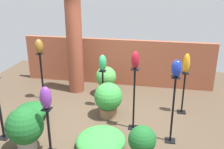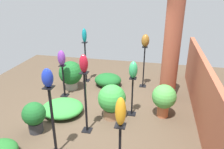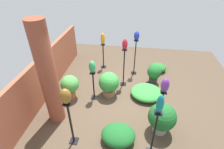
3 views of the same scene
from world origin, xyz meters
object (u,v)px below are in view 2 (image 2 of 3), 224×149
Objects in this scene: pedestal_teal at (86,64)px; pedestal_bronze at (144,69)px; art_vase_bronze at (145,41)px; brick_pillar at (171,50)px; pedestal_cobalt at (53,125)px; art_vase_cobalt at (47,78)px; potted_plant_walkway_edge at (34,116)px; art_vase_jade at (133,70)px; potted_plant_front_left at (71,74)px; art_vase_teal at (84,35)px; art_vase_ruby at (84,64)px; art_vase_amber at (121,112)px; pedestal_ruby at (86,105)px; potted_plant_mid_right at (164,98)px; art_vase_violet at (62,58)px; pedestal_jade at (132,98)px; pedestal_violet at (64,82)px; potted_plant_near_pillar at (112,100)px.

pedestal_teal is 1.84m from pedestal_bronze.
brick_pillar is at bearing 45.78° from art_vase_bronze.
pedestal_cobalt is 3.62m from art_vase_bronze.
potted_plant_walkway_edge is at bearing -125.91° from art_vase_cobalt.
brick_pillar reaches higher than potted_plant_walkway_edge.
potted_plant_walkway_edge is at bearing -36.33° from art_vase_bronze.
art_vase_jade is 0.46× the size of potted_plant_front_left.
art_vase_ruby is at bearing 18.79° from art_vase_teal.
brick_pillar reaches higher than art_vase_amber.
pedestal_ruby is 1.69× the size of potted_plant_mid_right.
potted_plant_mid_right is (-0.93, 1.58, -1.05)m from art_vase_ruby.
pedestal_ruby is 1.87m from art_vase_violet.
pedestal_bronze is 1.66m from pedestal_jade.
art_vase_jade is at bearing -4.52° from pedestal_bronze.
art_vase_teal is at bearing 166.48° from pedestal_violet.
brick_pillar is 2.59m from pedestal_ruby.
pedestal_bronze is 3.50× the size of art_vase_ruby.
art_vase_teal is at bearing -134.33° from art_vase_jade.
art_vase_jade is 2.31m from potted_plant_front_left.
art_vase_amber is 1.27× the size of art_vase_ruby.
art_vase_violet reaches higher than pedestal_bronze.
potted_plant_mid_right is at bearing 114.46° from potted_plant_walkway_edge.
art_vase_bronze is (-3.27, 1.32, -0.09)m from art_vase_cobalt.
pedestal_cobalt is 3.45m from art_vase_teal.
pedestal_cobalt is 2.32m from pedestal_violet.
art_vase_violet reaches higher than pedestal_jade.
potted_plant_walkway_edge is 2.14m from potted_plant_front_left.
pedestal_cobalt is 2.08m from art_vase_jade.
art_vase_bronze is (-3.56, 0.07, 0.20)m from art_vase_amber.
potted_plant_near_pillar is at bearing 63.26° from art_vase_violet.
art_vase_violet is at bearing -141.19° from pedestal_ruby.
pedestal_violet is 1.67m from potted_plant_walkway_edge.
art_vase_violet is 1.84m from art_vase_ruby.
art_vase_bronze reaches higher than pedestal_jade.
art_vase_ruby reaches higher than pedestal_cobalt.
pedestal_teal is at bearing -171.09° from art_vase_cobalt.
brick_pillar is 7.55× the size of art_vase_bronze.
art_vase_cobalt is at bearing -21.98° from art_vase_bronze.
pedestal_jade is 1.39× the size of potted_plant_walkway_edge.
art_vase_cobalt reaches higher than pedestal_jade.
art_vase_cobalt reaches higher than art_vase_violet.
art_vase_violet is (1.12, -0.27, -0.38)m from art_vase_teal.
art_vase_violet is at bearing -105.51° from pedestal_jade.
pedestal_jade is (-1.63, 1.19, -0.20)m from pedestal_cobalt.
potted_plant_near_pillar is (1.89, 1.27, -0.14)m from pedestal_teal.
art_vase_cobalt is at bearing -14.04° from pedestal_cobalt.
pedestal_teal is 1.03× the size of pedestal_bronze.
potted_plant_walkway_edge is at bearing -75.95° from pedestal_ruby.
brick_pillar is at bearing 164.87° from art_vase_amber.
pedestal_bronze is at bearing 143.67° from potted_plant_walkway_edge.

